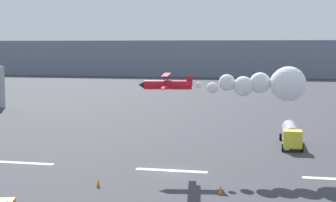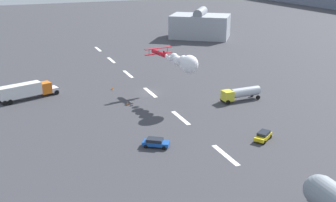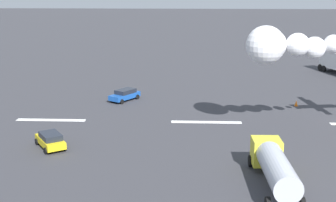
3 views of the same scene
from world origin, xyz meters
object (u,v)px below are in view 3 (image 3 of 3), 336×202
Objects in this scene: stunt_biplane_red at (287,45)px; airport_staff_sedan at (50,140)px; fuel_tanker_truck at (274,165)px; traffic_cone_far at (296,103)px; followme_car_yellow at (125,95)px.

stunt_biplane_red is 25.04m from airport_staff_sedan.
fuel_tanker_truck is at bearing 76.64° from stunt_biplane_red.
fuel_tanker_truck is at bearing 158.88° from airport_staff_sedan.
fuel_tanker_truck reaches higher than traffic_cone_far.
airport_staff_sedan reaches higher than traffic_cone_far.
airport_staff_sedan is at bearing -21.12° from fuel_tanker_truck.
stunt_biplane_red is at bearing -103.36° from fuel_tanker_truck.
airport_staff_sedan is at bearing 75.99° from followme_car_yellow.
traffic_cone_far is (-27.03, -16.76, -0.44)m from airport_staff_sedan.
airport_staff_sedan is (19.97, -7.71, -0.93)m from fuel_tanker_truck.
followme_car_yellow is at bearing -36.69° from stunt_biplane_red.
stunt_biplane_red is 24.42m from followme_car_yellow.
airport_staff_sedan is (22.98, 4.98, -8.60)m from stunt_biplane_red.
traffic_cone_far is (-7.07, -24.47, -1.37)m from fuel_tanker_truck.
followme_car_yellow is 22.47m from traffic_cone_far.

